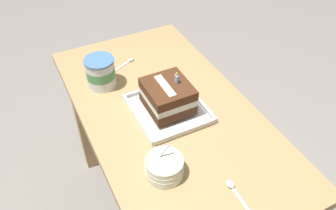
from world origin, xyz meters
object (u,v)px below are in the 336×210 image
at_px(ice_cream_tub, 101,72).
at_px(serving_spoon_by_bowls, 232,187).
at_px(birthday_cake, 168,96).
at_px(foil_tray, 168,110).
at_px(bowl_stack, 164,167).
at_px(serving_spoon_near_tray, 128,62).

height_order(ice_cream_tub, serving_spoon_by_bowls, ice_cream_tub).
bearing_deg(ice_cream_tub, birthday_cake, 33.19).
distance_m(foil_tray, ice_cream_tub, 0.32).
bearing_deg(serving_spoon_by_bowls, bowl_stack, -131.40).
relative_size(foil_tray, ice_cream_tub, 2.23).
height_order(foil_tray, ice_cream_tub, ice_cream_tub).
height_order(foil_tray, serving_spoon_by_bowls, foil_tray).
relative_size(birthday_cake, ice_cream_tub, 1.36).
xyz_separation_m(birthday_cake, bowl_stack, (0.26, -0.14, -0.04)).
relative_size(foil_tray, serving_spoon_by_bowls, 2.28).
bearing_deg(birthday_cake, foil_tray, -90.00).
xyz_separation_m(foil_tray, ice_cream_tub, (-0.26, -0.17, 0.06)).
bearing_deg(bowl_stack, serving_spoon_by_bowls, 48.60).
bearing_deg(serving_spoon_near_tray, birthday_cake, 3.37).
xyz_separation_m(foil_tray, serving_spoon_near_tray, (-0.36, -0.02, -0.00)).
height_order(bowl_stack, ice_cream_tub, ice_cream_tub).
distance_m(ice_cream_tub, serving_spoon_by_bowls, 0.69).
bearing_deg(ice_cream_tub, bowl_stack, 3.45).
relative_size(bowl_stack, ice_cream_tub, 0.98).
relative_size(serving_spoon_near_tray, serving_spoon_by_bowls, 1.07).
bearing_deg(foil_tray, ice_cream_tub, -146.82).
bearing_deg(birthday_cake, serving_spoon_near_tray, -176.63).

